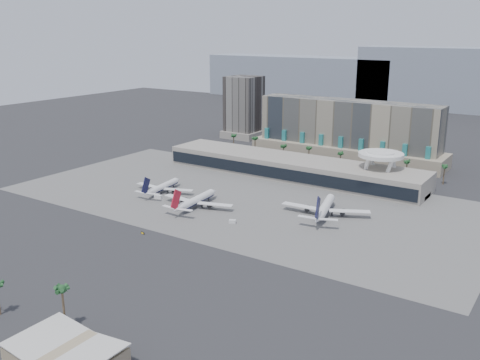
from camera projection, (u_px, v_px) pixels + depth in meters
The scene contains 16 objects.
ground at pixel (180, 228), 251.62m from camera, with size 900.00×900.00×0.00m, color #232326.
apron_pad at pixel (244, 198), 295.70m from camera, with size 260.00×130.00×0.06m, color #5B5B59.
mountain_ridge at pixel (465, 84), 605.35m from camera, with size 680.00×60.00×70.00m.
hotel at pixel (347, 136), 381.51m from camera, with size 140.00×30.00×42.00m.
office_tower at pixel (244, 111), 456.20m from camera, with size 30.00×30.00×52.00m.
terminal at pixel (292, 166), 337.88m from camera, with size 170.00×32.50×14.50m.
saucer_structure at pixel (381, 157), 310.30m from camera, with size 26.00×26.00×21.89m.
palm_row at pixel (326, 151), 361.26m from camera, with size 157.80×2.80×13.10m.
hangar_right at pixel (66, 356), 148.32m from camera, with size 30.55×20.60×6.89m.
airliner_left at pixel (163, 187), 305.38m from camera, with size 36.91×38.24×13.25m.
airliner_centre at pixel (196, 200), 280.09m from camera, with size 41.28×42.65×14.73m.
airliner_right at pixel (325, 208), 267.58m from camera, with size 43.90×45.55×16.04m.
service_vehicle_a at pixel (158, 197), 295.08m from camera, with size 4.07×1.99×1.99m, color white.
service_vehicle_b at pixel (232, 222), 257.67m from camera, with size 3.33×1.90×1.71m, color silver.
taxiway_sign at pixel (143, 233), 244.13m from camera, with size 2.28×0.65×1.03m.
near_palm_b at pixel (62, 294), 163.87m from camera, with size 6.00×6.00×15.12m.
Camera 1 is at (153.82, -181.00, 90.51)m, focal length 40.00 mm.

